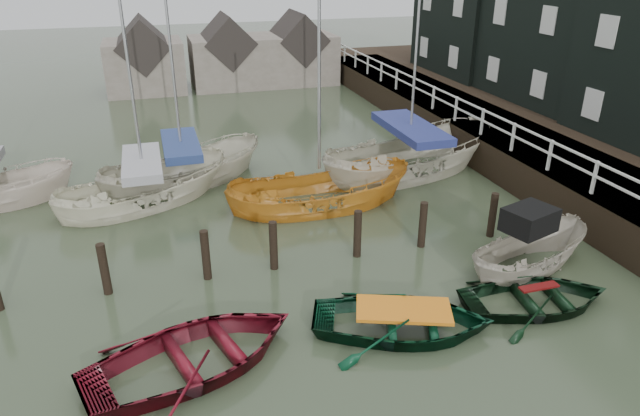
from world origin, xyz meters
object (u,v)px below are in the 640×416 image
object	(u,v)px
rowboat_red	(197,368)
rowboat_green	(402,331)
sailboat_c	(319,205)
sailboat_a	(147,201)
sailboat_b	(185,181)
rowboat_dkgreen	(535,307)
sailboat_d	(408,170)
motorboat	(527,264)

from	to	relation	value
rowboat_red	rowboat_green	bearing A→B (deg)	-108.94
sailboat_c	sailboat_a	bearing A→B (deg)	71.25
rowboat_green	sailboat_b	bearing A→B (deg)	41.20
rowboat_red	sailboat_c	xyz separation A→B (m)	(4.80, 7.16, 0.01)
rowboat_red	sailboat_a	xyz separation A→B (m)	(-0.80, 9.11, 0.06)
sailboat_b	sailboat_c	xyz separation A→B (m)	(4.22, -3.40, -0.06)
rowboat_green	sailboat_a	distance (m)	10.68
rowboat_dkgreen	sailboat_b	distance (m)	13.08
rowboat_red	rowboat_green	xyz separation A→B (m)	(4.61, -0.09, 0.00)
rowboat_red	sailboat_d	distance (m)	12.91
rowboat_red	motorboat	xyz separation A→B (m)	(9.06, 1.57, 0.10)
rowboat_green	rowboat_dkgreen	bearing A→B (deg)	-69.98
rowboat_red	rowboat_dkgreen	world-z (taller)	rowboat_red
sailboat_d	rowboat_red	bearing A→B (deg)	121.89
rowboat_green	sailboat_c	size ratio (longest dim) A/B	0.41
sailboat_b	sailboat_c	size ratio (longest dim) A/B	1.27
motorboat	sailboat_a	size ratio (longest dim) A/B	0.39
rowboat_green	motorboat	distance (m)	4.75
sailboat_a	rowboat_dkgreen	bearing A→B (deg)	-159.17
sailboat_d	motorboat	bearing A→B (deg)	166.46
rowboat_green	sailboat_c	bearing A→B (deg)	18.98
rowboat_red	rowboat_dkgreen	bearing A→B (deg)	-108.63
motorboat	sailboat_d	distance (m)	7.65
rowboat_red	rowboat_dkgreen	distance (m)	8.14
sailboat_d	sailboat_c	bearing A→B (deg)	102.26
rowboat_red	rowboat_dkgreen	size ratio (longest dim) A/B	1.23
rowboat_green	sailboat_b	world-z (taller)	sailboat_b
rowboat_red	sailboat_a	distance (m)	9.15
rowboat_red	sailboat_b	size ratio (longest dim) A/B	0.36
sailboat_c	rowboat_dkgreen	bearing A→B (deg)	-154.89
sailboat_a	sailboat_c	distance (m)	5.93
rowboat_dkgreen	motorboat	distance (m)	1.93
sailboat_a	sailboat_d	xyz separation A→B (m)	(9.84, 0.11, -0.00)
rowboat_dkgreen	sailboat_c	size ratio (longest dim) A/B	0.37
rowboat_dkgreen	sailboat_a	size ratio (longest dim) A/B	0.33
rowboat_red	rowboat_dkgreen	xyz separation A→B (m)	(8.13, -0.12, 0.00)
sailboat_a	rowboat_green	bearing A→B (deg)	-172.79
rowboat_dkgreen	sailboat_a	xyz separation A→B (m)	(-8.94, 9.23, 0.06)
rowboat_dkgreen	sailboat_d	bearing A→B (deg)	2.09
sailboat_b	sailboat_a	bearing A→B (deg)	116.36
motorboat	sailboat_c	xyz separation A→B (m)	(-4.26, 5.58, -0.09)
rowboat_green	sailboat_d	size ratio (longest dim) A/B	0.31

